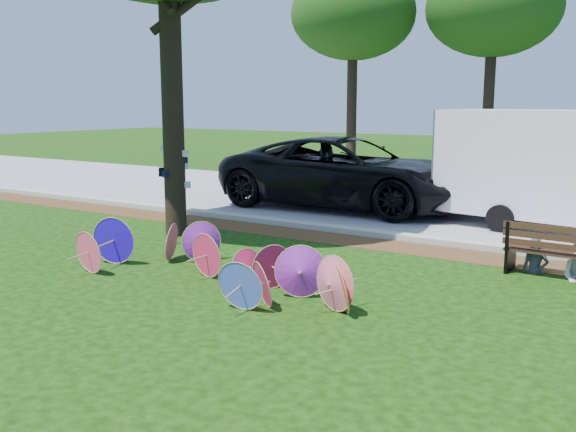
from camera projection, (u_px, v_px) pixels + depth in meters
name	position (u px, v px, depth m)	size (l,w,h in m)	color
ground	(185.00, 294.00, 9.34)	(90.00, 90.00, 0.00)	black
mulch_strip	(333.00, 239.00, 13.07)	(90.00, 1.00, 0.01)	#472D16
curb	(349.00, 230.00, 13.64)	(90.00, 0.30, 0.12)	#B7B5AD
street	(420.00, 207.00, 17.09)	(90.00, 8.00, 0.01)	gray
parasol_pile	(222.00, 262.00, 9.73)	(5.30, 2.23, 0.83)	#CD2450
black_van	(346.00, 173.00, 16.76)	(3.06, 6.65, 1.85)	black
cargo_trailer	(522.00, 162.00, 14.27)	(3.26, 2.07, 2.88)	white
park_bench	(559.00, 251.00, 10.15)	(1.65, 0.63, 0.86)	black
person_left	(537.00, 239.00, 10.35)	(0.41, 0.27, 1.13)	#353B48
bg_trees	(539.00, 4.00, 20.02)	(17.95, 6.06, 7.40)	black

